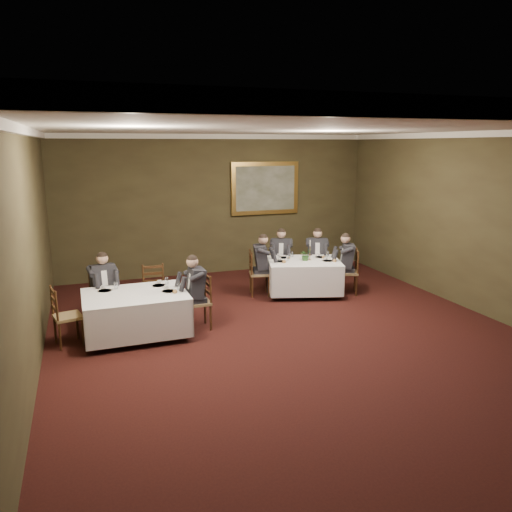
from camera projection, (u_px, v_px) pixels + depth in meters
ground at (296, 342)px, 8.41m from camera, size 10.00×10.00×0.00m
ceiling at (300, 128)px, 7.65m from camera, size 8.00×10.00×0.10m
back_wall at (217, 205)px, 12.63m from camera, size 8.00×0.10×3.50m
left_wall at (27, 258)px, 6.73m from camera, size 0.10×10.00×3.50m
right_wall at (493, 226)px, 9.32m from camera, size 0.10×10.00×3.50m
crown_molding at (300, 132)px, 7.66m from camera, size 8.00×10.00×0.12m
table_main at (304, 274)px, 10.99m from camera, size 1.85×1.59×0.67m
table_second at (136, 311)px, 8.57m from camera, size 1.77×1.36×0.67m
chair_main_backleft at (281, 273)px, 11.79m from camera, size 0.57×0.56×1.00m
diner_main_backleft at (281, 264)px, 11.73m from camera, size 0.56×0.60×1.35m
chair_main_backright at (316, 272)px, 11.83m from camera, size 0.57×0.55×1.00m
diner_main_backright at (317, 263)px, 11.77m from camera, size 0.55×0.60×1.35m
chair_main_endleft at (259, 282)px, 10.97m from camera, size 0.51×0.52×1.00m
diner_main_endleft at (260, 272)px, 10.92m from camera, size 0.56×0.50×1.35m
chair_main_endright at (348, 281)px, 11.08m from camera, size 0.56×0.57×1.00m
diner_main_endright at (348, 271)px, 11.03m from camera, size 0.60×0.56×1.35m
chair_sec_backleft at (104, 308)px, 9.27m from camera, size 0.52×0.51×1.00m
diner_sec_backleft at (104, 296)px, 9.21m from camera, size 0.50×0.56×1.35m
chair_sec_backright at (155, 302)px, 9.59m from camera, size 0.46×0.44×1.00m
chair_sec_endright at (199, 313)px, 8.98m from camera, size 0.43×0.45×1.00m
diner_sec_endright at (198, 301)px, 8.93m from camera, size 0.49×0.43×1.35m
chair_sec_endleft at (68, 328)px, 8.23m from camera, size 0.51×0.52×1.00m
centerpiece at (306, 254)px, 10.91m from camera, size 0.30×0.28×0.27m
candlestick at (310, 252)px, 10.95m from camera, size 0.07×0.07×0.46m
place_setting_table_main at (285, 256)px, 11.25m from camera, size 0.33×0.31×0.14m
place_setting_table_second at (108, 288)px, 8.71m from camera, size 0.33×0.31×0.14m
painting at (265, 188)px, 12.90m from camera, size 1.82×0.09×1.35m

